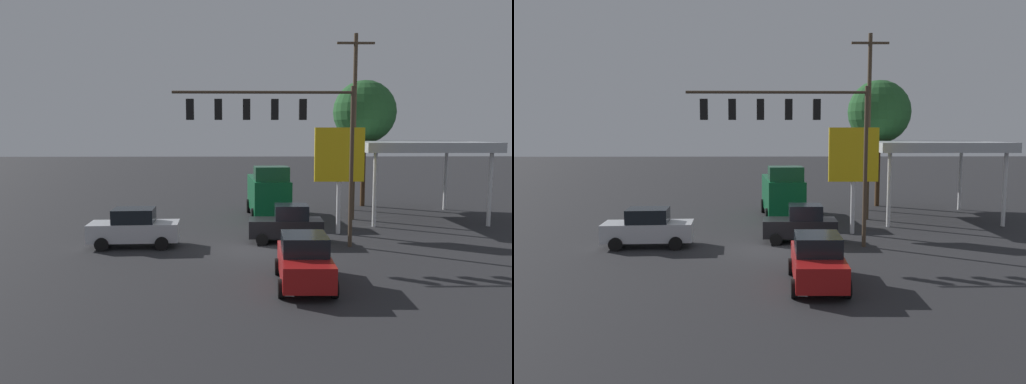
# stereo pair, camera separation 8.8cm
# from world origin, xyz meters

# --- Properties ---
(ground_plane) EXTENTS (200.00, 200.00, 0.00)m
(ground_plane) POSITION_xyz_m (0.00, 0.00, 0.00)
(ground_plane) COLOR #262628
(traffic_signal_assembly) EXTENTS (8.83, 0.43, 7.91)m
(traffic_signal_assembly) POSITION_xyz_m (-1.03, -0.35, 6.13)
(traffic_signal_assembly) COLOR #473828
(traffic_signal_assembly) RESTS_ON ground
(utility_pole) EXTENTS (2.40, 0.26, 11.94)m
(utility_pole) POSITION_xyz_m (-6.50, -8.29, 6.27)
(utility_pole) COLOR #473828
(utility_pole) RESTS_ON ground
(gas_station_canopy) EXTENTS (8.25, 7.97, 5.09)m
(gas_station_canopy) POSITION_xyz_m (-10.79, -9.05, 4.73)
(gas_station_canopy) COLOR #B2B7BC
(gas_station_canopy) RESTS_ON ground
(price_sign) EXTENTS (2.77, 0.27, 5.96)m
(price_sign) POSITION_xyz_m (-4.69, -3.61, 4.25)
(price_sign) COLOR silver
(price_sign) RESTS_ON ground
(delivery_truck) EXTENTS (2.86, 6.92, 3.58)m
(delivery_truck) POSITION_xyz_m (-0.98, -9.06, 1.69)
(delivery_truck) COLOR #0C592D
(delivery_truck) RESTS_ON ground
(sedan_far) EXTENTS (2.15, 4.45, 1.93)m
(sedan_far) POSITION_xyz_m (-1.59, 6.02, 0.95)
(sedan_far) COLOR maroon
(sedan_far) RESTS_ON ground
(sedan_waiting) EXTENTS (4.49, 2.25, 1.93)m
(sedan_waiting) POSITION_xyz_m (6.11, -0.61, 0.95)
(sedan_waiting) COLOR silver
(sedan_waiting) RESTS_ON ground
(hatchback_crossing) EXTENTS (3.84, 2.04, 1.97)m
(hatchback_crossing) POSITION_xyz_m (-1.60, -1.49, 0.95)
(hatchback_crossing) COLOR black
(hatchback_crossing) RESTS_ON ground
(street_tree) EXTENTS (4.82, 4.82, 9.70)m
(street_tree) POSITION_xyz_m (-8.65, -14.45, 7.26)
(street_tree) COLOR #4C331E
(street_tree) RESTS_ON ground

